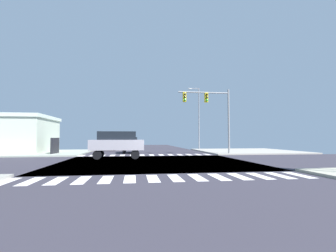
{
  "coord_description": "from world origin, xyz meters",
  "views": [
    {
      "loc": [
        -1.58,
        -17.93,
        1.77
      ],
      "look_at": [
        2.3,
        9.55,
        3.17
      ],
      "focal_mm": 25.72,
      "sensor_mm": 36.0,
      "label": 1
    }
  ],
  "objects": [
    {
      "name": "ground",
      "position": [
        0.0,
        0.0,
        -0.03
      ],
      "size": [
        90.0,
        90.0,
        0.05
      ],
      "color": "#312E38"
    },
    {
      "name": "suv_outer_2",
      "position": [
        -3.04,
        3.5,
        1.39
      ],
      "size": [
        4.6,
        1.96,
        2.34
      ],
      "rotation": [
        0.0,
        0.0,
        4.71
      ],
      "color": "black",
      "rests_on": "ground"
    },
    {
      "name": "traffic_signal_mast",
      "position": [
        6.48,
        6.83,
        5.17
      ],
      "size": [
        5.65,
        0.55,
        7.06
      ],
      "color": "gray",
      "rests_on": "ground"
    },
    {
      "name": "crosswalk_near",
      "position": [
        -0.25,
        -7.3,
        0.0
      ],
      "size": [
        13.5,
        2.0,
        0.01
      ],
      "color": "silver",
      "rests_on": "ground"
    },
    {
      "name": "street_lamp",
      "position": [
        8.0,
        17.64,
        5.55
      ],
      "size": [
        1.78,
        0.32,
        9.46
      ],
      "color": "gray",
      "rests_on": "ground"
    },
    {
      "name": "sidewalk_corner_ne",
      "position": [
        13.0,
        12.0,
        0.07
      ],
      "size": [
        12.0,
        12.0,
        0.14
      ],
      "color": "#A09B91",
      "rests_on": "ground"
    },
    {
      "name": "sedan_farside_2",
      "position": [
        -5.0,
        17.72,
        1.12
      ],
      "size": [
        1.8,
        4.3,
        1.88
      ],
      "rotation": [
        0.0,
        0.0,
        3.14
      ],
      "color": "black",
      "rests_on": "ground"
    },
    {
      "name": "sedan_middle_5",
      "position": [
        -5.0,
        28.28,
        1.12
      ],
      "size": [
        1.8,
        4.3,
        1.88
      ],
      "rotation": [
        0.0,
        0.0,
        3.14
      ],
      "color": "black",
      "rests_on": "ground"
    },
    {
      "name": "crosswalk_far",
      "position": [
        -0.25,
        7.3,
        0.0
      ],
      "size": [
        13.5,
        2.0,
        0.01
      ],
      "color": "silver",
      "rests_on": "ground"
    },
    {
      "name": "sedan_trailing_4",
      "position": [
        -2.0,
        11.04,
        1.12
      ],
      "size": [
        1.8,
        4.3,
        1.88
      ],
      "rotation": [
        0.0,
        0.0,
        3.14
      ],
      "color": "black",
      "rests_on": "ground"
    },
    {
      "name": "sidewalk_corner_nw",
      "position": [
        -13.0,
        12.0,
        0.07
      ],
      "size": [
        12.0,
        12.0,
        0.14
      ],
      "color": "#99A092",
      "rests_on": "ground"
    }
  ]
}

